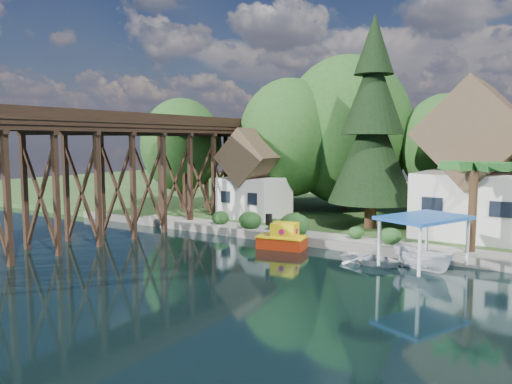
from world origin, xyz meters
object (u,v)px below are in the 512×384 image
(boat_white_a, at_px, (371,258))
(trestle_bridge, at_px, (136,165))
(house_left, at_px, (478,171))
(tugboat, at_px, (282,238))
(shed, at_px, (255,179))
(boat_canopy, at_px, (423,247))
(conifer, at_px, (372,127))
(palm_tree, at_px, (474,169))

(boat_white_a, bearing_deg, trestle_bridge, 96.48)
(house_left, relative_size, boat_white_a, 2.98)
(house_left, relative_size, tugboat, 3.14)
(shed, xyz_separation_m, boat_canopy, (17.01, -8.78, -2.50))
(trestle_bridge, height_order, shed, trestle_bridge)
(shed, bearing_deg, conifer, 0.33)
(shed, distance_m, conifer, 11.57)
(tugboat, bearing_deg, conifer, 69.04)
(palm_tree, distance_m, boat_white_a, 8.20)
(house_left, relative_size, shed, 1.40)
(house_left, relative_size, boat_canopy, 1.93)
(tugboat, bearing_deg, shed, 132.81)
(trestle_bridge, xyz_separation_m, palm_tree, (23.81, 4.62, 0.24))
(palm_tree, xyz_separation_m, boat_canopy, (-1.80, -4.07, -4.27))
(tugboat, bearing_deg, house_left, 42.63)
(house_left, xyz_separation_m, boat_canopy, (-0.99, -10.28, -3.81))
(shed, xyz_separation_m, conifer, (10.67, 0.06, 4.48))
(conifer, bearing_deg, tugboat, -110.96)
(shed, distance_m, boat_canopy, 19.30)
(house_left, bearing_deg, boat_canopy, -95.52)
(trestle_bridge, relative_size, boat_canopy, 7.74)
(house_left, distance_m, boat_white_a, 12.10)
(conifer, height_order, boat_white_a, conifer)
(house_left, bearing_deg, conifer, -168.88)
(palm_tree, distance_m, boat_canopy, 6.16)
(palm_tree, xyz_separation_m, boat_white_a, (-4.75, -4.20, -5.21))
(conifer, xyz_separation_m, boat_canopy, (6.34, -8.84, -6.97))
(trestle_bridge, xyz_separation_m, boat_canopy, (22.01, 0.55, -4.02))
(palm_tree, relative_size, boat_white_a, 1.58)
(shed, bearing_deg, boat_canopy, -27.31)
(boat_white_a, bearing_deg, house_left, -15.50)
(shed, relative_size, palm_tree, 1.34)
(trestle_bridge, bearing_deg, shed, 61.81)
(tugboat, relative_size, boat_white_a, 0.95)
(shed, bearing_deg, trestle_bridge, -118.19)
(trestle_bridge, relative_size, shed, 5.63)
(house_left, height_order, shed, house_left)
(trestle_bridge, distance_m, conifer, 18.51)
(boat_white_a, bearing_deg, tugboat, 88.45)
(house_left, xyz_separation_m, conifer, (-7.33, -1.44, 3.16))
(shed, xyz_separation_m, palm_tree, (18.81, -4.71, 1.77))
(tugboat, xyz_separation_m, boat_white_a, (6.53, -0.78, -0.32))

